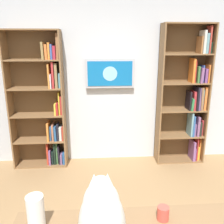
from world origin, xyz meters
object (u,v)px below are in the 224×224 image
Objects in this scene: paper_towel_roll at (36,213)px; cat at (102,217)px; bookshelf_left at (189,97)px; coffee_mug at (163,213)px; bookshelf_right at (43,103)px; wall_mounted_tv at (110,73)px.

cat is at bearing 158.01° from paper_towel_roll.
bookshelf_left is 3.70× the size of cat.
cat is 6.13× the size of coffee_mug.
bookshelf_right is at bearing -80.09° from paper_towel_roll.
bookshelf_right is 2.62m from cat.
bookshelf_right is 8.68× the size of paper_towel_roll.
cat is 2.45× the size of paper_towel_roll.
paper_towel_roll is at bearing 51.51° from bookshelf_left.
bookshelf_left is at bearing -119.96° from cat.
bookshelf_left reaches higher than wall_mounted_tv.
bookshelf_right is 2.37m from paper_towel_roll.
bookshelf_right is at bearing -71.83° from cat.
paper_towel_roll is at bearing 75.72° from wall_mounted_tv.
paper_towel_roll reaches higher than coffee_mug.
bookshelf_left reaches higher than paper_towel_roll.
wall_mounted_tv is at bearing -94.47° from cat.
bookshelf_left is at bearing -128.49° from paper_towel_roll.
cat is at bearing 60.04° from bookshelf_left.
bookshelf_left is 1.04× the size of bookshelf_right.
bookshelf_right is 1.11m from wall_mounted_tv.
coffee_mug is at bearing -154.54° from cat.
bookshelf_left is at bearing 175.99° from wall_mounted_tv.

